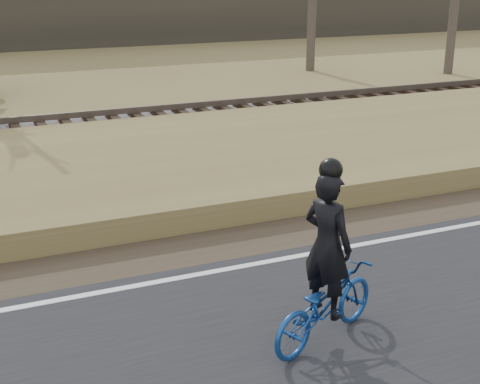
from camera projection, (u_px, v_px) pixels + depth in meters
name	position (u px, v px, depth m)	size (l,w,h in m)	color
ground	(360.00, 255.00, 10.23)	(120.00, 120.00, 0.00)	olive
road	(473.00, 331.00, 8.05)	(120.00, 6.00, 0.06)	black
edge_line	(353.00, 246.00, 10.39)	(120.00, 0.12, 0.01)	silver
shoulder	(321.00, 227.00, 11.27)	(120.00, 1.60, 0.04)	#473A2B
embankment	(249.00, 168.00, 13.82)	(120.00, 5.00, 0.44)	olive
ballast	(189.00, 128.00, 17.12)	(120.00, 3.00, 0.45)	slate
railroad	(189.00, 117.00, 17.02)	(120.00, 2.40, 0.29)	black
cyclist	(325.00, 285.00, 7.60)	(1.84, 1.24, 2.20)	navy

